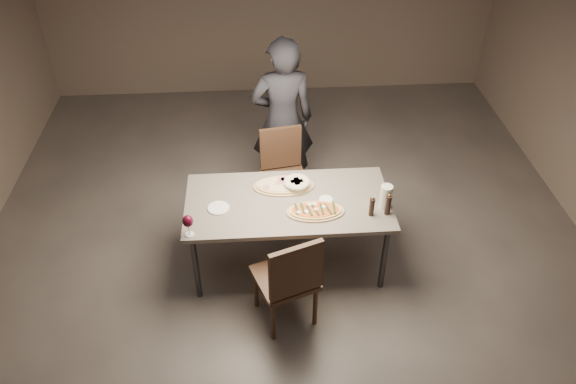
{
  "coord_description": "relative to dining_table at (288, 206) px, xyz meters",
  "views": [
    {
      "loc": [
        -0.26,
        -3.81,
        3.85
      ],
      "look_at": [
        0.0,
        0.0,
        0.85
      ],
      "focal_mm": 35.0,
      "sensor_mm": 36.0,
      "label": 1
    }
  ],
  "objects": [
    {
      "name": "room",
      "position": [
        0.0,
        0.0,
        0.71
      ],
      "size": [
        7.0,
        7.0,
        7.0
      ],
      "color": "#5C544F",
      "rests_on": "ground"
    },
    {
      "name": "ham_pizza",
      "position": [
        -0.02,
        0.21,
        0.07
      ],
      "size": [
        0.55,
        0.31,
        0.04
      ],
      "rotation": [
        0.0,
        0.0,
        -0.26
      ],
      "color": "tan",
      "rests_on": "dining_table"
    },
    {
      "name": "dining_table",
      "position": [
        0.0,
        0.0,
        0.0
      ],
      "size": [
        1.8,
        0.9,
        0.75
      ],
      "color": "#70675C",
      "rests_on": "ground"
    },
    {
      "name": "bread_basket",
      "position": [
        0.09,
        0.18,
        0.11
      ],
      "size": [
        0.24,
        0.24,
        0.08
      ],
      "rotation": [
        0.0,
        0.0,
        0.27
      ],
      "color": "beige",
      "rests_on": "dining_table"
    },
    {
      "name": "diner",
      "position": [
        0.02,
        1.13,
        0.2
      ],
      "size": [
        0.69,
        0.49,
        1.79
      ],
      "primitive_type": "imported",
      "rotation": [
        0.0,
        0.0,
        3.24
      ],
      "color": "black",
      "rests_on": "ground"
    },
    {
      "name": "pepper_mill_right",
      "position": [
        0.69,
        -0.24,
        0.15
      ],
      "size": [
        0.05,
        0.05,
        0.19
      ],
      "rotation": [
        0.0,
        0.0,
        -0.2
      ],
      "color": "black",
      "rests_on": "dining_table"
    },
    {
      "name": "chair_far",
      "position": [
        0.0,
        0.8,
        -0.17
      ],
      "size": [
        0.51,
        0.51,
        0.94
      ],
      "rotation": [
        0.0,
        0.0,
        3.3
      ],
      "color": "#3F291A",
      "rests_on": "ground"
    },
    {
      "name": "oil_dish",
      "position": [
        0.33,
        -0.01,
        0.06
      ],
      "size": [
        0.12,
        0.12,
        0.01
      ],
      "rotation": [
        0.0,
        0.0,
        0.18
      ],
      "color": "white",
      "rests_on": "dining_table"
    },
    {
      "name": "chair_near",
      "position": [
        -0.04,
        -0.72,
        -0.14
      ],
      "size": [
        0.6,
        0.6,
        0.98
      ],
      "rotation": [
        0.0,
        0.0,
        0.35
      ],
      "color": "#3F291A",
      "rests_on": "ground"
    },
    {
      "name": "wine_glass",
      "position": [
        -0.83,
        -0.38,
        0.2
      ],
      "size": [
        0.09,
        0.09,
        0.2
      ],
      "rotation": [
        0.0,
        0.0,
        0.01
      ],
      "color": "silver",
      "rests_on": "dining_table"
    },
    {
      "name": "side_plate",
      "position": [
        -0.61,
        -0.06,
        0.06
      ],
      "size": [
        0.19,
        0.19,
        0.01
      ],
      "rotation": [
        0.0,
        0.0,
        -0.24
      ],
      "color": "white",
      "rests_on": "dining_table"
    },
    {
      "name": "zucchini_pizza",
      "position": [
        0.22,
        -0.17,
        0.07
      ],
      "size": [
        0.5,
        0.28,
        0.05
      ],
      "rotation": [
        0.0,
        0.0,
        -0.3
      ],
      "color": "tan",
      "rests_on": "dining_table"
    },
    {
      "name": "carafe",
      "position": [
        0.83,
        -0.13,
        0.17
      ],
      "size": [
        0.1,
        0.1,
        0.22
      ],
      "rotation": [
        0.0,
        0.0,
        0.42
      ],
      "color": "silver",
      "rests_on": "dining_table"
    },
    {
      "name": "pepper_mill_left",
      "position": [
        0.83,
        -0.23,
        0.16
      ],
      "size": [
        0.05,
        0.05,
        0.21
      ],
      "rotation": [
        0.0,
        0.0,
        -0.04
      ],
      "color": "black",
      "rests_on": "dining_table"
    }
  ]
}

